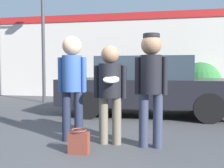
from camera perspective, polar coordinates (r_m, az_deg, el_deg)
The scene contains 9 objects.
ground_plane at distance 4.29m, azimuth -3.68°, elevation -13.36°, with size 56.00×56.00×0.00m, color #3F3F42.
storefront_building at distance 10.84m, azimuth 5.26°, elevation 6.62°, with size 24.00×0.22×3.64m.
person_left at distance 4.28m, azimuth -9.10°, elevation 1.23°, with size 0.51×0.34×1.79m.
person_middle_with_frisbee at distance 4.08m, azimuth -0.44°, elevation -0.41°, with size 0.55×0.57×1.62m.
person_right at distance 3.94m, azimuth 8.90°, elevation 1.15°, with size 0.51×0.34×1.79m.
parked_car_near at distance 6.83m, azimuth 7.91°, elevation -0.38°, with size 4.61×1.92×1.57m.
street_lamp at distance 9.76m, azimuth -14.54°, elevation 16.02°, with size 1.09×0.35×5.53m.
shrub at distance 9.97m, azimuth 19.50°, elevation 0.40°, with size 1.50×1.50×1.50m.
handbag at distance 3.79m, azimuth -7.59°, elevation -12.96°, with size 0.30×0.23×0.36m.
Camera 1 is at (1.02, -3.98, 1.24)m, focal length 40.00 mm.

